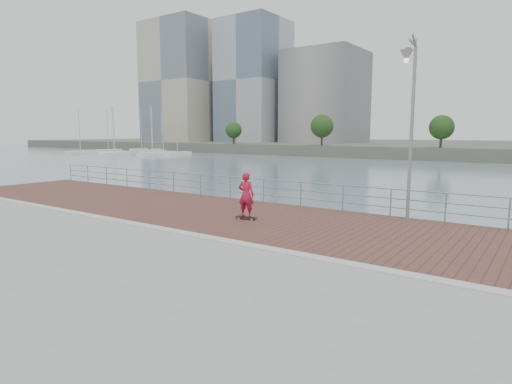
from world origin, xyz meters
The scene contains 9 objects.
water centered at (0.00, 0.00, -2.00)m, with size 400.00×400.00×0.00m, color slate.
seawall centered at (0.00, -5.00, -1.00)m, with size 40.00×24.00×2.00m, color gray.
brick_lane centered at (0.00, 3.60, 0.01)m, with size 40.00×6.80×0.02m, color brown.
curb centered at (0.00, 0.00, 0.03)m, with size 40.00×0.40×0.06m, color #B7B5AD.
guardrail centered at (0.00, 7.00, 0.69)m, with size 39.06×0.06×1.13m.
street_lamp centered at (3.89, 6.03, 4.59)m, with size 0.47×1.37×6.46m.
skateboard centered at (-1.21, 3.06, 0.10)m, with size 0.88×0.40×0.10m.
skateboarder centered at (-1.21, 3.06, 0.97)m, with size 0.63×0.41×1.73m, color #A91632.
marina centered at (-80.63, 62.75, -1.48)m, with size 29.06×29.96×11.49m.
Camera 1 is at (8.40, -9.90, 3.33)m, focal length 30.00 mm.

